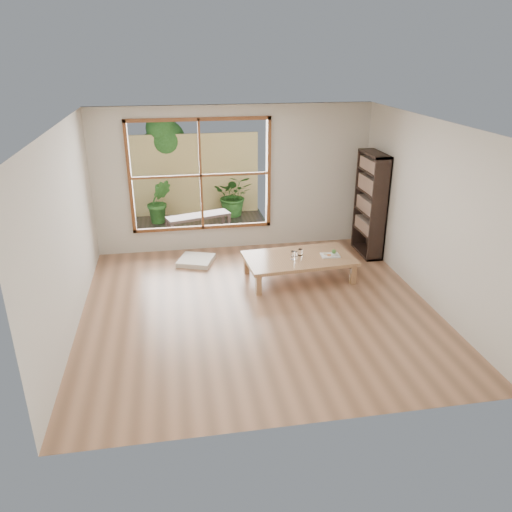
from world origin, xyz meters
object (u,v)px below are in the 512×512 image
at_px(food_tray, 331,254).
at_px(garden_bench, 198,218).
at_px(low_table, 299,259).
at_px(bookshelf, 370,205).

bearing_deg(food_tray, garden_bench, 134.01).
bearing_deg(low_table, garden_bench, 117.95).
distance_m(food_tray, garden_bench, 3.08).
xyz_separation_m(bookshelf, food_tray, (-0.98, -0.89, -0.52)).
bearing_deg(low_table, food_tray, -8.25).
bearing_deg(bookshelf, garden_bench, 153.73).
bearing_deg(low_table, bookshelf, 25.38).
bearing_deg(garden_bench, bookshelf, -43.30).
height_order(low_table, bookshelf, bookshelf).
distance_m(low_table, bookshelf, 1.83).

